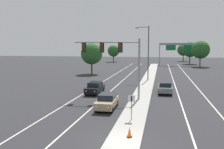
# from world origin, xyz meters

# --- Properties ---
(ground_plane) EXTENTS (260.00, 260.00, 0.00)m
(ground_plane) POSITION_xyz_m (0.00, 0.00, 0.00)
(ground_plane) COLOR #28282B
(median_island) EXTENTS (2.40, 110.00, 0.15)m
(median_island) POSITION_xyz_m (0.00, 18.00, 0.07)
(median_island) COLOR #9E9B93
(median_island) RESTS_ON ground
(lane_stripe_oncoming_center) EXTENTS (0.14, 100.00, 0.01)m
(lane_stripe_oncoming_center) POSITION_xyz_m (-4.70, 25.00, 0.00)
(lane_stripe_oncoming_center) COLOR silver
(lane_stripe_oncoming_center) RESTS_ON ground
(lane_stripe_receding_center) EXTENTS (0.14, 100.00, 0.01)m
(lane_stripe_receding_center) POSITION_xyz_m (4.70, 25.00, 0.00)
(lane_stripe_receding_center) COLOR silver
(lane_stripe_receding_center) RESTS_ON ground
(edge_stripe_left) EXTENTS (0.14, 100.00, 0.01)m
(edge_stripe_left) POSITION_xyz_m (-8.00, 25.00, 0.00)
(edge_stripe_left) COLOR silver
(edge_stripe_left) RESTS_ON ground
(edge_stripe_right) EXTENTS (0.14, 100.00, 0.01)m
(edge_stripe_right) POSITION_xyz_m (8.00, 25.00, 0.00)
(edge_stripe_right) COLOR silver
(edge_stripe_right) RESTS_ON ground
(overhead_signal_mast) EXTENTS (8.08, 0.44, 7.20)m
(overhead_signal_mast) POSITION_xyz_m (-2.98, 13.56, 5.49)
(overhead_signal_mast) COLOR gray
(overhead_signal_mast) RESTS_ON median_island
(median_sign_post) EXTENTS (0.60, 0.10, 2.20)m
(median_sign_post) POSITION_xyz_m (-0.04, 5.05, 1.59)
(median_sign_post) COLOR gray
(median_sign_post) RESTS_ON median_island
(street_lamp_median) EXTENTS (2.58, 0.28, 10.00)m
(street_lamp_median) POSITION_xyz_m (-0.25, 30.71, 5.79)
(street_lamp_median) COLOR #4C4C51
(street_lamp_median) RESTS_ON median_island
(car_oncoming_tan) EXTENTS (1.87, 4.49, 1.58)m
(car_oncoming_tan) POSITION_xyz_m (-3.04, 8.82, 0.82)
(car_oncoming_tan) COLOR tan
(car_oncoming_tan) RESTS_ON ground
(car_oncoming_black) EXTENTS (1.83, 4.47, 1.58)m
(car_oncoming_black) POSITION_xyz_m (-6.44, 16.49, 0.82)
(car_oncoming_black) COLOR black
(car_oncoming_black) RESTS_ON ground
(car_receding_grey) EXTENTS (1.86, 4.49, 1.58)m
(car_receding_grey) POSITION_xyz_m (2.98, 18.68, 0.82)
(car_receding_grey) COLOR slate
(car_receding_grey) RESTS_ON ground
(traffic_cone_median_nose) EXTENTS (0.36, 0.36, 0.74)m
(traffic_cone_median_nose) POSITION_xyz_m (0.32, 0.93, 0.51)
(traffic_cone_median_nose) COLOR black
(traffic_cone_median_nose) RESTS_ON median_island
(highway_sign_gantry) EXTENTS (13.28, 0.42, 7.50)m
(highway_sign_gantry) POSITION_xyz_m (8.20, 68.69, 6.16)
(highway_sign_gantry) COLOR gray
(highway_sign_gantry) RESTS_ON ground
(tree_far_right_a) EXTENTS (5.12, 5.12, 7.40)m
(tree_far_right_a) POSITION_xyz_m (11.42, 92.84, 4.84)
(tree_far_right_a) COLOR #4C3823
(tree_far_right_a) RESTS_ON ground
(tree_far_right_c) EXTENTS (5.64, 5.64, 8.15)m
(tree_far_right_c) POSITION_xyz_m (14.23, 65.14, 5.33)
(tree_far_right_c) COLOR #4C3823
(tree_far_right_c) RESTS_ON ground
(tree_far_right_b) EXTENTS (5.48, 5.48, 7.92)m
(tree_far_right_b) POSITION_xyz_m (12.36, 76.68, 5.18)
(tree_far_right_b) COLOR #4C3823
(tree_far_right_b) RESTS_ON ground
(tree_far_left_a) EXTENTS (4.76, 4.76, 6.89)m
(tree_far_left_a) POSITION_xyz_m (-16.81, 82.99, 4.50)
(tree_far_left_a) COLOR #4C3823
(tree_far_left_a) RESTS_ON ground
(tree_far_left_b) EXTENTS (4.97, 4.97, 7.19)m
(tree_far_left_b) POSITION_xyz_m (-13.48, 39.41, 4.69)
(tree_far_left_b) COLOR #4C3823
(tree_far_left_b) RESTS_ON ground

